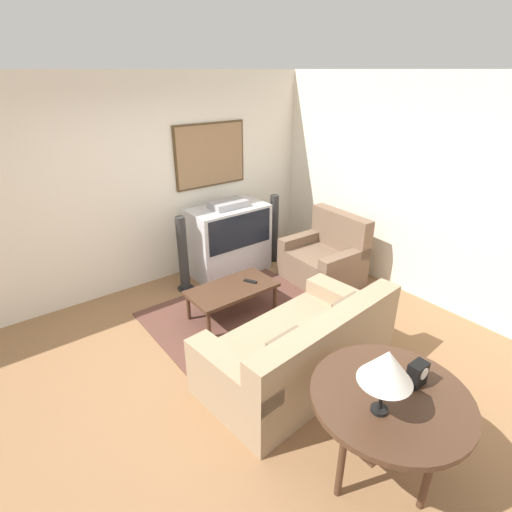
{
  "coord_description": "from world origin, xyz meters",
  "views": [
    {
      "loc": [
        -1.82,
        -2.7,
        2.7
      ],
      "look_at": [
        0.71,
        0.59,
        0.75
      ],
      "focal_mm": 28.0,
      "sensor_mm": 36.0,
      "label": 1
    }
  ],
  "objects_px": {
    "couch": "(301,350)",
    "coffee_table": "(232,290)",
    "tv": "(229,239)",
    "table_lamp": "(387,367)",
    "speaker_tower_left": "(183,256)",
    "mantel_clock": "(417,374)",
    "console_table": "(390,402)",
    "speaker_tower_right": "(274,230)",
    "armchair": "(325,260)"
  },
  "relations": [
    {
      "from": "tv",
      "to": "table_lamp",
      "type": "distance_m",
      "value": 3.6
    },
    {
      "from": "table_lamp",
      "to": "speaker_tower_left",
      "type": "distance_m",
      "value": 3.37
    },
    {
      "from": "console_table",
      "to": "coffee_table",
      "type": "bearing_deg",
      "value": 82.34
    },
    {
      "from": "tv",
      "to": "mantel_clock",
      "type": "bearing_deg",
      "value": -102.09
    },
    {
      "from": "console_table",
      "to": "mantel_clock",
      "type": "xyz_separation_m",
      "value": [
        0.22,
        -0.03,
        0.15
      ]
    },
    {
      "from": "mantel_clock",
      "to": "speaker_tower_left",
      "type": "bearing_deg",
      "value": 90.87
    },
    {
      "from": "mantel_clock",
      "to": "speaker_tower_left",
      "type": "height_order",
      "value": "speaker_tower_left"
    },
    {
      "from": "couch",
      "to": "console_table",
      "type": "height_order",
      "value": "couch"
    },
    {
      "from": "tv",
      "to": "couch",
      "type": "distance_m",
      "value": 2.36
    },
    {
      "from": "console_table",
      "to": "couch",
      "type": "bearing_deg",
      "value": 77.81
    },
    {
      "from": "tv",
      "to": "couch",
      "type": "xyz_separation_m",
      "value": [
        -0.7,
        -2.24,
        -0.21
      ]
    },
    {
      "from": "console_table",
      "to": "speaker_tower_right",
      "type": "bearing_deg",
      "value": 62.29
    },
    {
      "from": "couch",
      "to": "coffee_table",
      "type": "relative_size",
      "value": 1.86
    },
    {
      "from": "coffee_table",
      "to": "speaker_tower_right",
      "type": "height_order",
      "value": "speaker_tower_right"
    },
    {
      "from": "speaker_tower_right",
      "to": "couch",
      "type": "bearing_deg",
      "value": -124.32
    },
    {
      "from": "console_table",
      "to": "speaker_tower_right",
      "type": "xyz_separation_m",
      "value": [
        1.72,
        3.27,
        -0.18
      ]
    },
    {
      "from": "armchair",
      "to": "speaker_tower_left",
      "type": "distance_m",
      "value": 1.93
    },
    {
      "from": "table_lamp",
      "to": "armchair",
      "type": "bearing_deg",
      "value": 49.3
    },
    {
      "from": "armchair",
      "to": "speaker_tower_right",
      "type": "distance_m",
      "value": 0.97
    },
    {
      "from": "couch",
      "to": "coffee_table",
      "type": "bearing_deg",
      "value": -98.67
    },
    {
      "from": "tv",
      "to": "speaker_tower_right",
      "type": "height_order",
      "value": "tv"
    },
    {
      "from": "couch",
      "to": "speaker_tower_right",
      "type": "bearing_deg",
      "value": -129.39
    },
    {
      "from": "console_table",
      "to": "table_lamp",
      "type": "relative_size",
      "value": 2.29
    },
    {
      "from": "mantel_clock",
      "to": "console_table",
      "type": "bearing_deg",
      "value": 171.57
    },
    {
      "from": "mantel_clock",
      "to": "tv",
      "type": "bearing_deg",
      "value": 77.91
    },
    {
      "from": "armchair",
      "to": "speaker_tower_left",
      "type": "height_order",
      "value": "speaker_tower_left"
    },
    {
      "from": "console_table",
      "to": "speaker_tower_right",
      "type": "distance_m",
      "value": 3.69
    },
    {
      "from": "armchair",
      "to": "coffee_table",
      "type": "height_order",
      "value": "armchair"
    },
    {
      "from": "tv",
      "to": "armchair",
      "type": "bearing_deg",
      "value": -48.44
    },
    {
      "from": "couch",
      "to": "table_lamp",
      "type": "distance_m",
      "value": 1.45
    },
    {
      "from": "tv",
      "to": "couch",
      "type": "relative_size",
      "value": 0.57
    },
    {
      "from": "tv",
      "to": "mantel_clock",
      "type": "relative_size",
      "value": 6.45
    },
    {
      "from": "table_lamp",
      "to": "speaker_tower_right",
      "type": "height_order",
      "value": "table_lamp"
    },
    {
      "from": "speaker_tower_left",
      "to": "couch",
      "type": "bearing_deg",
      "value": -88.19
    },
    {
      "from": "couch",
      "to": "armchair",
      "type": "bearing_deg",
      "value": -147.83
    },
    {
      "from": "couch",
      "to": "armchair",
      "type": "xyz_separation_m",
      "value": [
        1.61,
        1.22,
        0.01
      ]
    },
    {
      "from": "tv",
      "to": "table_lamp",
      "type": "bearing_deg",
      "value": -108.43
    },
    {
      "from": "tv",
      "to": "mantel_clock",
      "type": "height_order",
      "value": "tv"
    },
    {
      "from": "speaker_tower_left",
      "to": "speaker_tower_right",
      "type": "bearing_deg",
      "value": 0.0
    },
    {
      "from": "couch",
      "to": "speaker_tower_left",
      "type": "distance_m",
      "value": 2.17
    },
    {
      "from": "table_lamp",
      "to": "mantel_clock",
      "type": "relative_size",
      "value": 2.74
    },
    {
      "from": "speaker_tower_left",
      "to": "table_lamp",
      "type": "bearing_deg",
      "value": -96.08
    },
    {
      "from": "coffee_table",
      "to": "speaker_tower_right",
      "type": "distance_m",
      "value": 1.67
    },
    {
      "from": "couch",
      "to": "table_lamp",
      "type": "bearing_deg",
      "value": 64.64
    },
    {
      "from": "speaker_tower_right",
      "to": "coffee_table",
      "type": "bearing_deg",
      "value": -147.01
    },
    {
      "from": "coffee_table",
      "to": "table_lamp",
      "type": "relative_size",
      "value": 2.2
    },
    {
      "from": "speaker_tower_right",
      "to": "mantel_clock",
      "type": "bearing_deg",
      "value": -114.38
    },
    {
      "from": "console_table",
      "to": "table_lamp",
      "type": "distance_m",
      "value": 0.46
    },
    {
      "from": "tv",
      "to": "speaker_tower_left",
      "type": "bearing_deg",
      "value": -174.56
    },
    {
      "from": "coffee_table",
      "to": "console_table",
      "type": "height_order",
      "value": "console_table"
    }
  ]
}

